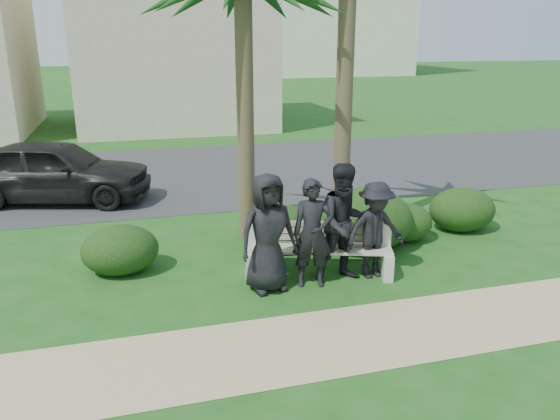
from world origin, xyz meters
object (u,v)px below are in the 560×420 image
at_px(man_c, 345,223).
at_px(car_a, 55,171).
at_px(park_bench, 318,253).
at_px(man_a, 268,233).
at_px(man_d, 375,230).
at_px(man_b, 313,233).

relative_size(man_c, car_a, 0.44).
relative_size(park_bench, man_c, 1.32).
distance_m(park_bench, man_a, 1.13).
distance_m(man_c, man_d, 0.54).
xyz_separation_m(man_d, car_a, (-5.41, 6.04, -0.05)).
xyz_separation_m(park_bench, man_b, (-0.23, -0.36, 0.49)).
distance_m(man_b, car_a, 7.47).
bearing_deg(man_b, man_d, 14.69).
height_order(man_a, man_d, man_a).
bearing_deg(car_a, man_a, -133.11).
xyz_separation_m(man_b, car_a, (-4.34, 6.07, -0.11)).
bearing_deg(man_a, park_bench, 9.60).
relative_size(man_a, man_c, 0.97).
bearing_deg(man_c, car_a, 126.80).
xyz_separation_m(man_b, man_c, (0.56, 0.05, 0.10)).
relative_size(man_a, car_a, 0.42).
bearing_deg(man_d, car_a, 127.21).
distance_m(man_a, man_b, 0.71).
relative_size(man_a, man_b, 1.07).
bearing_deg(car_a, man_d, -122.32).
relative_size(man_b, man_d, 1.08).
height_order(park_bench, man_a, man_a).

